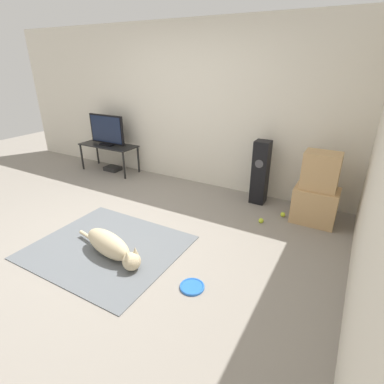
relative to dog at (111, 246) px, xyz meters
The scene contains 13 objects.
ground_plane 0.47m from the dog, 132.02° to the left, with size 12.00×12.00×0.00m, color gray.
wall_back 2.70m from the dog, 97.01° to the left, with size 8.00×0.06×2.55m.
area_rug 0.25m from the dog, 148.78° to the left, with size 1.63×1.42×0.01m.
dog is the anchor object (origin of this frame).
frisbee 1.01m from the dog, ahead, with size 0.24×0.24×0.03m.
cardboard_box_lower 2.60m from the dog, 47.29° to the left, with size 0.54×0.38×0.47m.
cardboard_box_upper 2.67m from the dog, 47.33° to the left, with size 0.43×0.30×0.48m.
floor_speaker 2.36m from the dog, 66.29° to the left, with size 0.22×0.22×0.94m.
tv_stand 2.92m from the dog, 133.60° to the left, with size 1.13×0.46×0.51m.
tv 2.97m from the dog, 133.56° to the left, with size 0.78×0.20×0.55m.
tennis_ball_by_boxes 2.32m from the dog, 52.96° to the left, with size 0.07×0.07×0.07m.
tennis_ball_near_speaker 1.94m from the dog, 52.25° to the left, with size 0.07×0.07×0.07m.
game_console 2.90m from the dog, 132.92° to the left, with size 0.30×0.23×0.08m.
Camera 1 is at (2.39, -2.26, 1.97)m, focal length 28.00 mm.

